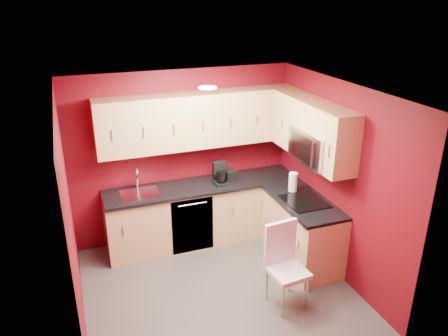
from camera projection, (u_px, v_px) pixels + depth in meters
floor at (218, 289)px, 5.47m from camera, size 3.20×3.20×0.00m
ceiling at (217, 92)px, 4.52m from camera, size 3.20×3.20×0.00m
wall_back at (183, 156)px, 6.30m from camera, size 3.20×0.00×3.20m
wall_front at (276, 274)px, 3.70m from camera, size 3.20×0.00×3.20m
wall_left at (71, 224)px, 4.49m from camera, size 0.00×3.00×3.00m
wall_right at (337, 180)px, 5.51m from camera, size 0.00×3.00×3.00m
base_cabinets_back at (203, 213)px, 6.41m from camera, size 2.80×0.60×0.87m
base_cabinets_right at (301, 231)px, 5.94m from camera, size 0.60×1.30×0.87m
countertop_back at (203, 186)px, 6.23m from camera, size 2.80×0.63×0.04m
countertop_right at (303, 202)px, 5.75m from camera, size 0.63×1.27×0.04m
upper_cabinets_back at (199, 120)px, 6.00m from camera, size 2.80×0.35×0.75m
upper_cabinets_right at (310, 124)px, 5.60m from camera, size 0.35×1.55×0.75m
microwave at (317, 147)px, 5.46m from camera, size 0.42×0.76×0.42m
cooktop at (304, 201)px, 5.71m from camera, size 0.50×0.55×0.01m
sink at (140, 191)px, 5.93m from camera, size 0.52×0.42×0.35m
dishwasher_front at (193, 226)px, 6.08m from camera, size 0.60×0.02×0.82m
downlight at (208, 88)px, 4.79m from camera, size 0.20×0.20×0.01m
coffee_maker at (221, 173)px, 6.19m from camera, size 0.19×0.25×0.31m
napkin_holder at (230, 176)px, 6.31m from camera, size 0.17×0.17×0.16m
paper_towel at (293, 182)px, 5.96m from camera, size 0.17×0.17×0.27m
dining_chair at (288, 268)px, 5.04m from camera, size 0.45×0.47×1.02m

